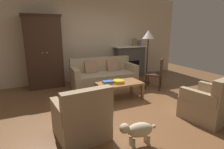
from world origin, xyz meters
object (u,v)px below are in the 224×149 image
Objects in this scene: armoire at (44,52)px; mantel_vase_slate at (139,43)px; coffee_table at (120,85)px; floor_lamp at (148,38)px; mantel_vase_bronze at (135,42)px; couch at (104,76)px; dog at (138,130)px; armchair_near_right at (209,104)px; fireplace at (130,61)px; book_stack at (108,82)px; fruit_bowl at (118,81)px; armchair_near_left at (82,119)px; side_chair_wooden at (157,72)px.

mantel_vase_slate is (3.33, 0.06, 0.16)m from armoire.
floor_lamp is at bearing 31.17° from coffee_table.
couch is at bearing -153.33° from mantel_vase_bronze.
coffee_table is at bearing -49.17° from armoire.
mantel_vase_slate is at bearing 56.89° from dog.
coffee_table is (1.56, -1.81, -0.69)m from armoire.
armoire is at bearing 162.62° from floor_lamp.
armchair_near_right is at bearing -98.58° from floor_lamp.
mantel_vase_bronze reaches higher than fireplace.
book_stack is 1.33× the size of mantel_vase_slate.
mantel_vase_slate reaches higher than fireplace.
book_stack is (-0.32, -1.06, 0.14)m from couch.
dog is at bearing -176.07° from armchair_near_right.
fruit_bowl is at bearing 122.90° from armchair_near_right.
mantel_vase_slate reaches higher than armchair_near_right.
armchair_near_left is (-1.33, -2.33, -0.00)m from couch.
book_stack is 2.88m from mantel_vase_slate.
side_chair_wooden is (1.38, 0.25, 0.06)m from fruit_bowl.
mantel_vase_slate is at bearing 46.10° from fruit_bowl.
mantel_vase_slate reaches higher than armchair_near_left.
fireplace is 1.35m from floor_lamp.
mantel_vase_bronze is at bearing 47.20° from armchair_near_left.
mantel_vase_slate is at bearing 41.62° from book_stack.
floor_lamp is (1.74, 0.84, 1.00)m from book_stack.
armoire is 3.81m from dog.
couch is 1.59m from side_chair_wooden.
armchair_near_left is 0.98× the size of side_chair_wooden.
mantel_vase_bronze is at bearing 44.51° from book_stack.
side_chair_wooden is (1.33, -0.85, 0.19)m from couch.
dog is (-2.19, -3.67, -1.01)m from mantel_vase_bronze.
mantel_vase_bronze is 4.39m from dog.
coffee_table is 4.22× the size of mantel_vase_bronze.
floor_lamp is at bearing 52.35° from dog.
side_chair_wooden is (0.30, 1.93, 0.20)m from armchair_near_right.
fireplace is 2.99m from armoire.
couch is at bearing 87.18° from fruit_bowl.
mantel_vase_slate reaches higher than side_chair_wooden.
side_chair_wooden is at bearing 46.00° from dog.
fruit_bowl reaches higher than dog.
fireplace is 3.59m from armchair_near_right.
fruit_bowl is at bearing -6.51° from book_stack.
mantel_vase_slate is at bearing 75.49° from side_chair_wooden.
floor_lamp is 3.58m from dog.
side_chair_wooden reaches higher than coffee_table.
armoire reaches higher than coffee_table.
couch is 2.96m from dog.
mantel_vase_bronze reaches higher than side_chair_wooden.
couch is at bearing 77.47° from dog.
armoire is at bearing -178.97° from mantel_vase_slate.
mantel_vase_bronze reaches higher than fruit_bowl.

